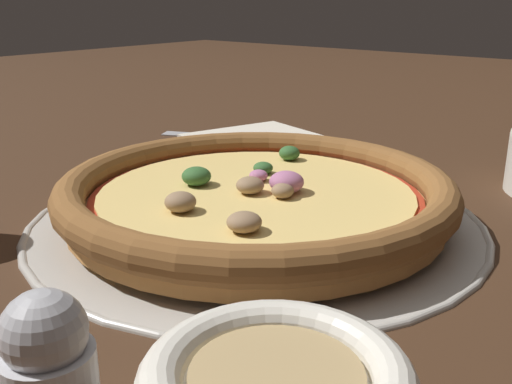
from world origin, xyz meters
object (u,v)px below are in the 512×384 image
at_px(pizza, 256,194).
at_px(fork, 219,136).
at_px(pizza_tray, 256,219).
at_px(napkin, 254,136).

bearing_deg(pizza, fork, 48.28).
height_order(pizza_tray, fork, pizza_tray).
bearing_deg(pizza, pizza_tray, -9.55).
distance_m(pizza, fork, 0.32).
bearing_deg(fork, pizza, 113.16).
distance_m(pizza, napkin, 0.31).
bearing_deg(pizza, napkin, 39.69).
xyz_separation_m(pizza_tray, napkin, (0.23, 0.19, 0.00)).
relative_size(pizza, napkin, 1.73).
bearing_deg(napkin, pizza, -140.31).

